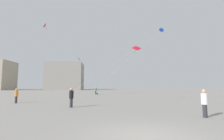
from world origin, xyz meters
The scene contains 11 objects.
ground_plane centered at (0.00, 0.00, 0.00)m, with size 300.00×300.00×0.00m, color gray.
person_in_green centered at (-2.35, 31.05, 0.92)m, with size 0.37×0.37×1.68m.
person_in_white centered at (4.52, 3.25, 0.91)m, with size 0.36×0.36×1.66m.
person_in_black centered at (-4.10, 8.51, 0.93)m, with size 0.37×0.37×1.70m.
person_in_orange centered at (-10.63, 12.55, 0.88)m, with size 0.35×0.35×1.60m.
kite_crimson_delta centered at (2.98, 14.40, 6.64)m, with size 7.86×6.35×5.83m.
kite_magenta_diamond centered at (-12.40, 26.22, 13.69)m, with size 10.66×5.48×13.07m.
kite_emerald_diamond centered at (-6.04, 30.03, 7.83)m, with size 4.12×1.56×7.04m.
kite_cobalt_diamond centered at (11.77, 27.66, 13.99)m, with size 15.02×4.12×13.32m.
building_centre_hall centered at (-19.00, 79.90, 6.89)m, with size 17.83×14.40×13.79m.
handbag_beside_flyer centered at (-2.00, 31.15, 0.12)m, with size 0.32×0.14×0.24m, color black.
Camera 1 is at (-1.75, -6.00, 1.83)m, focal length 25.99 mm.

